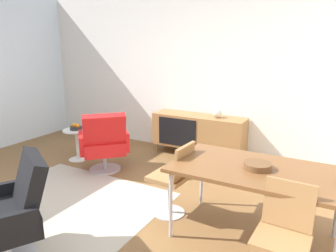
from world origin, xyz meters
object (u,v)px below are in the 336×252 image
at_px(lounge_chair_red, 104,142).
at_px(fruit_bowl, 76,127).
at_px(sideboard, 198,131).
at_px(vase_cobalt, 217,113).
at_px(dining_chair_near_window, 174,176).
at_px(armchair_black_shell, 11,210).
at_px(dining_table, 257,172).
at_px(wooden_bowl_on_table, 257,166).
at_px(side_table_round, 77,141).
at_px(dining_chair_front_right, 283,234).

xyz_separation_m(lounge_chair_red, fruit_bowl, (-0.74, 0.18, 0.09)).
relative_size(sideboard, vase_cobalt, 10.41).
distance_m(vase_cobalt, dining_chair_near_window, 1.98).
distance_m(vase_cobalt, armchair_black_shell, 3.36).
relative_size(lounge_chair_red, fruit_bowl, 4.73).
bearing_deg(fruit_bowl, dining_table, -14.16).
height_order(wooden_bowl_on_table, dining_chair_near_window, dining_chair_near_window).
bearing_deg(vase_cobalt, wooden_bowl_on_table, -60.24).
height_order(sideboard, armchair_black_shell, armchair_black_shell).
bearing_deg(fruit_bowl, lounge_chair_red, -13.72).
bearing_deg(dining_table, dining_chair_near_window, -179.76).
height_order(dining_table, lounge_chair_red, lounge_chair_red).
relative_size(vase_cobalt, side_table_round, 0.30).
distance_m(wooden_bowl_on_table, armchair_black_shell, 2.26).
xyz_separation_m(vase_cobalt, dining_chair_front_right, (1.46, -2.49, -0.32)).
bearing_deg(wooden_bowl_on_table, dining_chair_near_window, 179.57).
relative_size(sideboard, dining_table, 1.00).
bearing_deg(vase_cobalt, armchair_black_shell, -102.05).
relative_size(vase_cobalt, lounge_chair_red, 0.16).
bearing_deg(armchair_black_shell, wooden_bowl_on_table, 36.27).
xyz_separation_m(armchair_black_shell, side_table_round, (-1.34, 2.13, -0.15)).
xyz_separation_m(vase_cobalt, dining_table, (1.11, -1.93, -0.10)).
height_order(dining_table, dining_chair_front_right, dining_chair_front_right).
bearing_deg(dining_chair_near_window, dining_chair_front_right, -24.09).
xyz_separation_m(dining_table, wooden_bowl_on_table, (0.01, -0.01, 0.07)).
relative_size(dining_chair_near_window, fruit_bowl, 4.28).
distance_m(sideboard, dining_chair_near_window, 2.01).
relative_size(side_table_round, fruit_bowl, 2.60).
distance_m(dining_table, dining_chair_near_window, 0.92).
bearing_deg(armchair_black_shell, dining_chair_near_window, 55.55).
xyz_separation_m(sideboard, wooden_bowl_on_table, (1.44, -1.94, 0.33)).
bearing_deg(sideboard, fruit_bowl, -146.25).
xyz_separation_m(dining_table, armchair_black_shell, (-1.80, -1.34, -0.23)).
distance_m(dining_chair_front_right, dining_chair_near_window, 1.36).
height_order(dining_table, fruit_bowl, dining_table).
height_order(dining_table, side_table_round, dining_table).
relative_size(sideboard, dining_chair_near_window, 1.87).
xyz_separation_m(vase_cobalt, lounge_chair_red, (-1.29, -1.32, -0.33)).
bearing_deg(sideboard, dining_chair_front_right, -54.34).
xyz_separation_m(vase_cobalt, side_table_round, (-2.03, -1.14, -0.47)).
xyz_separation_m(vase_cobalt, armchair_black_shell, (-0.70, -3.27, -0.33)).
bearing_deg(wooden_bowl_on_table, sideboard, 126.55).
bearing_deg(armchair_black_shell, dining_chair_front_right, 19.86).
bearing_deg(vase_cobalt, fruit_bowl, -150.70).
height_order(sideboard, fruit_bowl, sideboard).
bearing_deg(dining_table, fruit_bowl, 165.84).
distance_m(dining_chair_near_window, side_table_round, 2.39).
height_order(dining_chair_near_window, lounge_chair_red, lounge_chair_red).
bearing_deg(side_table_round, vase_cobalt, 29.28).
height_order(dining_chair_near_window, side_table_round, dining_chair_near_window).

